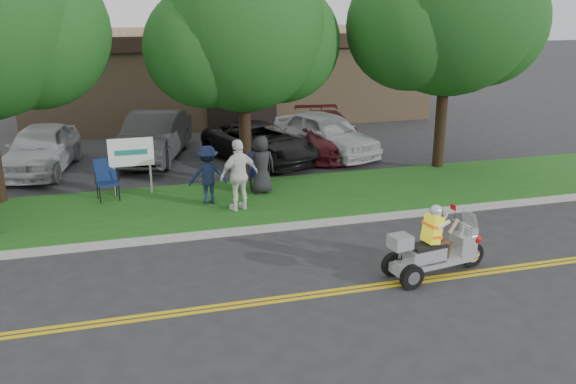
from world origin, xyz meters
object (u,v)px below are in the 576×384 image
object	(u,v)px
trike_scooter	(434,251)
lawn_chair_b	(258,168)
lawn_chair_a	(106,177)
parked_car_far_left	(41,148)
parked_car_mid	(260,143)
parked_car_right	(327,134)
parked_car_left	(154,136)
spectator_adult_right	(239,175)
parked_car_far_right	(325,134)

from	to	relation	value
trike_scooter	lawn_chair_b	world-z (taller)	trike_scooter
lawn_chair_a	parked_car_far_left	xyz separation A→B (m)	(-2.07, 3.87, 0.04)
trike_scooter	parked_car_mid	size ratio (longest dim) A/B	0.49
parked_car_far_left	lawn_chair_a	bearing A→B (deg)	-51.62
lawn_chair_a	parked_car_right	bearing A→B (deg)	16.15
trike_scooter	lawn_chair_b	size ratio (longest dim) A/B	2.19
parked_car_left	parked_car_right	size ratio (longest dim) A/B	1.00
spectator_adult_right	parked_car_far_left	world-z (taller)	spectator_adult_right
lawn_chair_b	parked_car_mid	size ratio (longest dim) A/B	0.22
lawn_chair_b	parked_car_left	distance (m)	5.45
parked_car_far_right	lawn_chair_a	bearing A→B (deg)	-176.06
lawn_chair_b	parked_car_far_left	xyz separation A→B (m)	(-6.36, 4.09, 0.06)
lawn_chair_b	spectator_adult_right	bearing A→B (deg)	-110.55
parked_car_far_left	parked_car_right	xyz separation A→B (m)	(9.87, -0.16, -0.06)
parked_car_left	spectator_adult_right	bearing A→B (deg)	-56.44
parked_car_far_left	parked_car_mid	size ratio (longest dim) A/B	0.95
lawn_chair_a	parked_car_far_left	world-z (taller)	parked_car_far_left
lawn_chair_b	trike_scooter	bearing A→B (deg)	-63.97
parked_car_right	lawn_chair_b	bearing A→B (deg)	-123.91
parked_car_far_left	parked_car_left	bearing A→B (deg)	20.42
parked_car_far_left	parked_car_far_right	world-z (taller)	parked_car_far_right
spectator_adult_right	lawn_chair_a	bearing A→B (deg)	-48.67
trike_scooter	parked_car_right	world-z (taller)	trike_scooter
parked_car_far_left	parked_car_right	world-z (taller)	parked_car_far_left
lawn_chair_b	parked_car_right	bearing A→B (deg)	56.04
parked_car_left	parked_car_mid	bearing A→B (deg)	-3.57
lawn_chair_b	parked_car_far_right	xyz separation A→B (m)	(3.32, 3.63, 0.08)
trike_scooter	parked_car_left	bearing A→B (deg)	103.73
lawn_chair_a	parked_car_far_right	distance (m)	8.35
spectator_adult_right	parked_car_right	size ratio (longest dim) A/B	0.39
lawn_chair_b	parked_car_far_left	distance (m)	7.56
trike_scooter	parked_car_far_right	world-z (taller)	parked_car_far_right
trike_scooter	parked_car_far_left	bearing A→B (deg)	119.27
lawn_chair_a	parked_car_mid	size ratio (longest dim) A/B	0.23
trike_scooter	parked_car_far_right	bearing A→B (deg)	74.01
lawn_chair_a	lawn_chair_b	world-z (taller)	lawn_chair_a
parked_car_far_right	spectator_adult_right	bearing A→B (deg)	-148.67
lawn_chair_a	lawn_chair_b	distance (m)	4.30
trike_scooter	parked_car_far_left	xyz separation A→B (m)	(-8.52, 10.63, 0.23)
trike_scooter	parked_car_left	distance (m)	12.28
lawn_chair_b	parked_car_far_left	bearing A→B (deg)	155.03
lawn_chair_b	parked_car_far_right	size ratio (longest dim) A/B	0.23
lawn_chair_b	spectator_adult_right	distance (m)	1.96
parked_car_left	parked_car_far_right	distance (m)	6.10
parked_car_left	parked_car_mid	world-z (taller)	parked_car_left
trike_scooter	lawn_chair_b	xyz separation A→B (m)	(-2.16, 6.54, 0.17)
spectator_adult_right	trike_scooter	bearing A→B (deg)	103.34
trike_scooter	spectator_adult_right	bearing A→B (deg)	112.97
lawn_chair_b	spectator_adult_right	xyz separation A→B (m)	(-0.92, -1.70, 0.34)
trike_scooter	lawn_chair_a	world-z (taller)	trike_scooter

